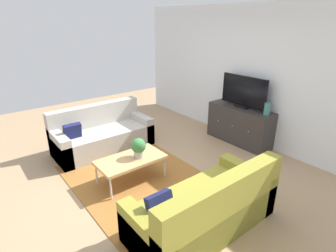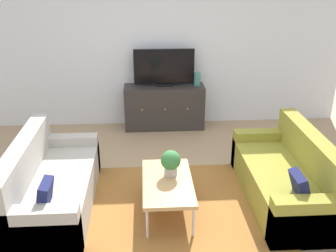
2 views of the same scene
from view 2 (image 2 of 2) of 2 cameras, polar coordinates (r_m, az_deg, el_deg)
ground_plane at (r=4.82m, az=0.33°, el=-10.70°), size 10.00×10.00×0.00m
wall_back at (r=6.69m, az=-1.17°, el=11.53°), size 6.40×0.12×2.70m
area_rug at (r=4.69m, az=0.46°, el=-11.65°), size 2.50×1.90×0.01m
couch_left_side at (r=4.71m, az=-17.47°, el=-8.66°), size 0.83×1.84×0.85m
couch_right_side at (r=4.88m, az=17.65°, el=-7.52°), size 0.83×1.84×0.85m
coffee_table at (r=4.40m, az=-0.08°, el=-8.48°), size 0.56×1.04×0.41m
potted_plant at (r=4.40m, az=0.40°, el=-5.39°), size 0.23×0.23×0.31m
tv_console at (r=6.69m, az=-0.56°, el=2.87°), size 1.37×0.47×0.75m
flat_screen_tv at (r=6.50m, az=-0.60°, el=8.67°), size 1.02×0.16×0.63m
glass_vase at (r=6.59m, az=4.35°, el=6.96°), size 0.11×0.11×0.22m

